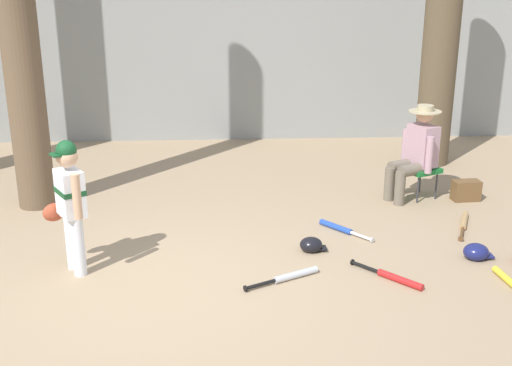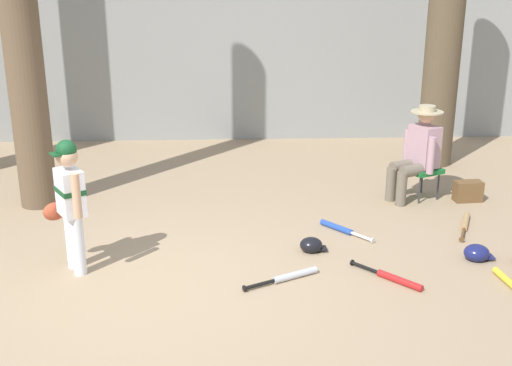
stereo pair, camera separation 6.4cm
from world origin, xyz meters
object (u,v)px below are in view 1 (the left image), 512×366
at_px(tree_behind_spectator, 440,48).
at_px(bat_blue_youth, 340,228).
at_px(folding_stool, 420,170).
at_px(seated_spectator, 416,150).
at_px(bat_aluminum_silver, 290,276).
at_px(batting_helmet_navy, 476,252).
at_px(handbag_beside_stool, 466,190).
at_px(bat_red_barrel, 394,278).
at_px(young_ballplayer, 69,199).
at_px(bat_wood_tan, 464,223).
at_px(bat_yellow_trainer, 510,282).
at_px(batting_helmet_black, 311,245).

bearing_deg(tree_behind_spectator, bat_blue_youth, -125.40).
bearing_deg(folding_stool, seated_spectator, -155.34).
bearing_deg(bat_aluminum_silver, batting_helmet_navy, 10.38).
distance_m(handbag_beside_stool, bat_red_barrel, 2.62).
xyz_separation_m(young_ballplayer, folding_stool, (3.94, 1.92, -0.38)).
bearing_deg(bat_wood_tan, young_ballplayer, -167.25).
height_order(bat_wood_tan, bat_aluminum_silver, same).
xyz_separation_m(young_ballplayer, bat_blue_youth, (2.73, 0.85, -0.71)).
height_order(seated_spectator, bat_yellow_trainer, seated_spectator).
bearing_deg(young_ballplayer, seated_spectator, 25.98).
bearing_deg(bat_red_barrel, bat_yellow_trainer, -7.77).
bearing_deg(bat_blue_youth, handbag_beside_stool, 27.55).
relative_size(folding_stool, seated_spectator, 0.44).
xyz_separation_m(young_ballplayer, bat_yellow_trainer, (4.07, -0.52, -0.71)).
height_order(young_ballplayer, batting_helmet_black, young_ballplayer).
bearing_deg(handbag_beside_stool, young_ballplayer, -158.47).
height_order(bat_red_barrel, bat_aluminum_silver, same).
relative_size(folding_stool, bat_red_barrel, 0.85).
xyz_separation_m(young_ballplayer, seated_spectator, (3.85, 1.88, -0.10)).
height_order(bat_blue_youth, bat_yellow_trainer, same).
bearing_deg(batting_helmet_navy, batting_helmet_black, 170.22).
bearing_deg(tree_behind_spectator, seated_spectator, -114.97).
relative_size(bat_yellow_trainer, batting_helmet_black, 2.63).
distance_m(young_ballplayer, bat_aluminum_silver, 2.19).
bearing_deg(folding_stool, batting_helmet_navy, -89.08).
height_order(bat_wood_tan, batting_helmet_black, batting_helmet_black).
height_order(bat_blue_youth, bat_aluminum_silver, same).
xyz_separation_m(folding_stool, bat_yellow_trainer, (0.13, -2.44, -0.33)).
height_order(seated_spectator, bat_aluminum_silver, seated_spectator).
distance_m(bat_red_barrel, batting_helmet_navy, 1.04).
bearing_deg(young_ballplayer, bat_wood_tan, 12.75).
xyz_separation_m(bat_wood_tan, batting_helmet_black, (-1.84, -0.61, 0.04)).
relative_size(seated_spectator, bat_yellow_trainer, 1.64).
distance_m(handbag_beside_stool, bat_aluminum_silver, 3.21).
relative_size(bat_blue_youth, batting_helmet_navy, 2.00).
xyz_separation_m(bat_blue_youth, batting_helmet_black, (-0.39, -0.52, 0.04)).
relative_size(bat_wood_tan, batting_helmet_black, 2.73).
relative_size(tree_behind_spectator, bat_aluminum_silver, 5.73).
height_order(bat_red_barrel, bat_yellow_trainer, same).
xyz_separation_m(folding_stool, bat_aluminum_silver, (-1.89, -2.21, -0.33)).
relative_size(bat_red_barrel, bat_aluminum_silver, 0.85).
distance_m(folding_stool, batting_helmet_navy, 1.89).
bearing_deg(bat_blue_youth, folding_stool, 41.38).
xyz_separation_m(tree_behind_spectator, young_ballplayer, (-4.59, -3.47, -0.98)).
distance_m(bat_wood_tan, bat_yellow_trainer, 1.47).
relative_size(bat_yellow_trainer, batting_helmet_navy, 2.43).
height_order(bat_yellow_trainer, batting_helmet_navy, batting_helmet_navy).
height_order(bat_wood_tan, bat_yellow_trainer, same).
height_order(tree_behind_spectator, bat_blue_youth, tree_behind_spectator).
distance_m(seated_spectator, batting_helmet_black, 2.23).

